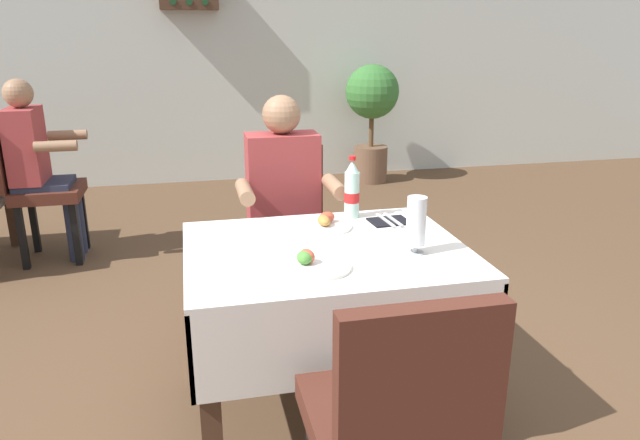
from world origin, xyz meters
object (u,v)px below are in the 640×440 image
(napkin_cutlery_set, at_px, (389,221))
(plate_near_camera, at_px, (315,264))
(chair_far_diner_seat, at_px, (290,228))
(potted_plant_corner, at_px, (372,108))
(seated_diner_far, at_px, (285,206))
(plate_far_diner, at_px, (325,224))
(beer_glass_left, at_px, (416,225))
(background_chair_right, at_px, (33,184))
(main_dining_table, at_px, (325,288))
(cola_bottle_primary, at_px, (352,191))
(chair_near_camera_side, at_px, (395,419))
(background_patron, at_px, (38,161))

(napkin_cutlery_set, bearing_deg, plate_near_camera, -134.33)
(chair_far_diner_seat, distance_m, potted_plant_corner, 3.30)
(plate_near_camera, relative_size, napkin_cutlery_set, 1.16)
(seated_diner_far, bearing_deg, plate_far_diner, -78.72)
(beer_glass_left, relative_size, potted_plant_corner, 0.18)
(napkin_cutlery_set, xyz_separation_m, background_chair_right, (-1.90, 1.91, -0.20))
(main_dining_table, relative_size, background_chair_right, 1.12)
(cola_bottle_primary, relative_size, potted_plant_corner, 0.23)
(chair_near_camera_side, bearing_deg, chair_far_diner_seat, 90.00)
(chair_far_diner_seat, xyz_separation_m, potted_plant_corner, (1.39, 2.98, 0.23))
(cola_bottle_primary, bearing_deg, seated_diner_far, 123.95)
(seated_diner_far, bearing_deg, background_chair_right, 136.62)
(chair_near_camera_side, relative_size, background_patron, 0.77)
(main_dining_table, bearing_deg, beer_glass_left, -23.79)
(background_patron, bearing_deg, napkin_cutlery_set, -45.77)
(cola_bottle_primary, bearing_deg, chair_near_camera_side, -99.80)
(chair_far_diner_seat, bearing_deg, background_patron, 138.76)
(plate_far_diner, bearing_deg, background_patron, 129.23)
(background_chair_right, height_order, background_patron, background_patron)
(seated_diner_far, xyz_separation_m, background_patron, (-1.47, 1.43, 0.00))
(plate_near_camera, bearing_deg, chair_near_camera_side, -82.21)
(chair_near_camera_side, distance_m, beer_glass_left, 0.82)
(chair_far_diner_seat, xyz_separation_m, cola_bottle_primary, (0.20, -0.47, 0.32))
(seated_diner_far, relative_size, cola_bottle_primary, 4.47)
(main_dining_table, xyz_separation_m, beer_glass_left, (0.32, -0.14, 0.29))
(chair_near_camera_side, bearing_deg, background_patron, 116.87)
(main_dining_table, height_order, plate_far_diner, plate_far_diner)
(chair_near_camera_side, bearing_deg, napkin_cutlery_set, 72.05)
(plate_far_diner, relative_size, background_chair_right, 0.24)
(main_dining_table, xyz_separation_m, plate_near_camera, (-0.09, -0.20, 0.19))
(background_chair_right, bearing_deg, main_dining_table, -54.08)
(chair_far_diner_seat, height_order, beer_glass_left, beer_glass_left)
(chair_near_camera_side, xyz_separation_m, potted_plant_corner, (1.39, 4.63, 0.23))
(chair_far_diner_seat, bearing_deg, chair_near_camera_side, -90.00)
(main_dining_table, xyz_separation_m, plate_far_diner, (0.05, 0.24, 0.19))
(chair_near_camera_side, relative_size, beer_glass_left, 4.36)
(main_dining_table, height_order, chair_far_diner_seat, chair_far_diner_seat)
(chair_far_diner_seat, height_order, chair_near_camera_side, same)
(seated_diner_far, height_order, potted_plant_corner, seated_diner_far)
(beer_glass_left, bearing_deg, chair_near_camera_side, -114.67)
(seated_diner_far, height_order, beer_glass_left, seated_diner_far)
(chair_far_diner_seat, xyz_separation_m, plate_far_diner, (0.05, -0.59, 0.21))
(main_dining_table, distance_m, seated_diner_far, 0.73)
(main_dining_table, relative_size, chair_far_diner_seat, 1.12)
(chair_near_camera_side, height_order, potted_plant_corner, potted_plant_corner)
(potted_plant_corner, bearing_deg, main_dining_table, -110.05)
(chair_near_camera_side, height_order, background_patron, background_patron)
(beer_glass_left, distance_m, napkin_cutlery_set, 0.40)
(beer_glass_left, bearing_deg, plate_far_diner, 124.92)
(plate_far_diner, bearing_deg, cola_bottle_primary, 37.68)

